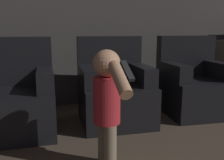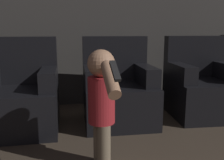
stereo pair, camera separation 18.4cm
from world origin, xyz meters
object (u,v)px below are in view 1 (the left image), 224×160
object	(u,v)px
armchair_middle	(114,92)
armchair_right	(194,86)
person_toddler	(107,100)
armchair_left	(16,99)

from	to	relation	value
armchair_middle	armchair_right	xyz separation A→B (m)	(1.05, -0.00, 0.00)
person_toddler	armchair_right	bearing A→B (deg)	-62.48
armchair_middle	person_toddler	distance (m)	1.04
armchair_left	person_toddler	size ratio (longest dim) A/B	1.07
armchair_middle	person_toddler	world-z (taller)	armchair_middle
armchair_left	person_toddler	bearing A→B (deg)	-52.07
armchair_middle	armchair_left	bearing A→B (deg)	-176.17
armchair_left	person_toddler	distance (m)	1.20
armchair_left	armchair_middle	xyz separation A→B (m)	(1.05, -0.00, 0.00)
armchair_right	person_toddler	world-z (taller)	armchair_right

